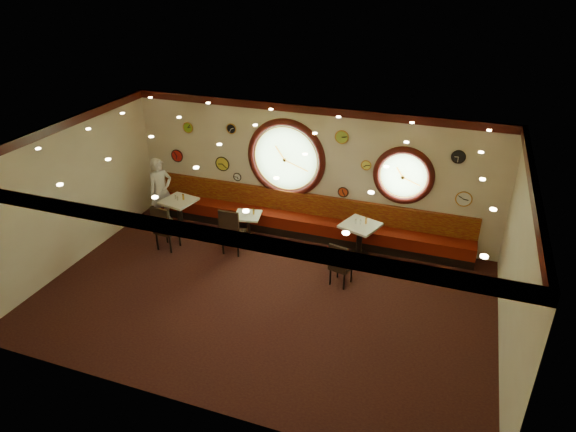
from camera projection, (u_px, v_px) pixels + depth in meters
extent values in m
cube|color=black|center=(264.00, 296.00, 10.47)|extent=(9.00, 6.00, 0.00)
cube|color=gold|center=(260.00, 148.00, 9.00)|extent=(9.00, 6.00, 0.02)
cube|color=beige|center=(310.00, 171.00, 12.25)|extent=(9.00, 0.02, 3.20)
cube|color=beige|center=(182.00, 323.00, 7.23)|extent=(9.00, 0.02, 3.20)
cube|color=beige|center=(70.00, 194.00, 11.08)|extent=(0.02, 6.00, 3.20)
cube|color=beige|center=(517.00, 272.00, 8.39)|extent=(0.02, 6.00, 3.20)
cube|color=#370D0A|center=(311.00, 110.00, 11.52)|extent=(9.00, 0.10, 0.18)
cube|color=#370D0A|center=(173.00, 228.00, 6.58)|extent=(9.00, 0.10, 0.18)
cube|color=#370D0A|center=(57.00, 127.00, 10.38)|extent=(0.10, 6.00, 0.18)
cube|color=#370D0A|center=(534.00, 187.00, 7.71)|extent=(0.10, 6.00, 0.18)
cube|color=black|center=(305.00, 231.00, 12.70)|extent=(8.00, 0.55, 0.20)
cube|color=#5C1107|center=(305.00, 222.00, 12.59)|extent=(8.00, 0.55, 0.30)
cube|color=#640807|center=(308.00, 204.00, 12.59)|extent=(8.00, 0.10, 0.55)
cylinder|color=#8BC576|center=(286.00, 158.00, 12.31)|extent=(1.66, 0.02, 1.66)
torus|color=#370D0A|center=(286.00, 159.00, 12.30)|extent=(1.98, 0.18, 1.98)
torus|color=gold|center=(286.00, 159.00, 12.27)|extent=(1.61, 0.03, 1.61)
cylinder|color=#8BC576|center=(404.00, 175.00, 11.49)|extent=(1.10, 0.02, 1.10)
torus|color=#370D0A|center=(403.00, 176.00, 11.48)|extent=(1.38, 0.18, 1.38)
torus|color=gold|center=(403.00, 176.00, 11.46)|extent=(1.09, 0.03, 1.09)
cylinder|color=white|center=(464.00, 199.00, 11.22)|extent=(0.34, 0.03, 0.34)
cylinder|color=black|center=(459.00, 157.00, 10.86)|extent=(0.28, 0.03, 0.28)
cylinder|color=yellow|center=(223.00, 164.00, 12.95)|extent=(0.36, 0.03, 0.36)
cylinder|color=red|center=(177.00, 156.00, 13.32)|extent=(0.32, 0.03, 0.32)
cylinder|color=black|center=(231.00, 129.00, 12.42)|extent=(0.24, 0.03, 0.24)
cylinder|color=#F4ED51|center=(366.00, 165.00, 11.65)|extent=(0.22, 0.03, 0.22)
cylinder|color=#82B824|center=(188.00, 128.00, 12.83)|extent=(0.26, 0.03, 0.26)
cylinder|color=#9EC33D|center=(342.00, 137.00, 11.56)|extent=(0.30, 0.03, 0.30)
cylinder|color=#DE421A|center=(343.00, 192.00, 12.14)|extent=(0.24, 0.03, 0.24)
cylinder|color=white|center=(237.00, 177.00, 12.97)|extent=(0.20, 0.03, 0.20)
cylinder|color=black|center=(182.00, 228.00, 12.99)|extent=(0.47, 0.47, 0.06)
cylinder|color=black|center=(180.00, 215.00, 12.82)|extent=(0.13, 0.13, 0.75)
cube|color=white|center=(179.00, 201.00, 12.64)|extent=(0.87, 0.87, 0.05)
cylinder|color=black|center=(248.00, 238.00, 12.55)|extent=(0.38, 0.38, 0.05)
cylinder|color=black|center=(248.00, 227.00, 12.41)|extent=(0.10, 0.10, 0.61)
cube|color=white|center=(248.00, 216.00, 12.27)|extent=(0.72, 0.72, 0.04)
cylinder|color=black|center=(358.00, 255.00, 11.84)|extent=(0.48, 0.48, 0.07)
cylinder|color=black|center=(359.00, 241.00, 11.66)|extent=(0.13, 0.13, 0.76)
cube|color=white|center=(360.00, 225.00, 11.48)|extent=(0.97, 0.97, 0.05)
cube|color=black|center=(167.00, 230.00, 11.99)|extent=(0.51, 0.51, 0.08)
cube|color=black|center=(160.00, 221.00, 11.66)|extent=(0.48, 0.10, 0.62)
cube|color=black|center=(233.00, 233.00, 11.83)|extent=(0.49, 0.49, 0.08)
cube|color=black|center=(229.00, 224.00, 11.50)|extent=(0.48, 0.08, 0.62)
cube|color=black|center=(341.00, 266.00, 10.70)|extent=(0.51, 0.51, 0.07)
cube|color=black|center=(338.00, 258.00, 10.42)|extent=(0.42, 0.15, 0.54)
cylinder|color=silver|center=(175.00, 197.00, 12.66)|extent=(0.03, 0.03, 0.09)
cylinder|color=silver|center=(247.00, 212.00, 12.27)|extent=(0.04, 0.04, 0.10)
cylinder|color=silver|center=(356.00, 221.00, 11.47)|extent=(0.04, 0.04, 0.11)
cylinder|color=silver|center=(177.00, 199.00, 12.59)|extent=(0.03, 0.03, 0.09)
cylinder|color=silver|center=(249.00, 212.00, 12.24)|extent=(0.04, 0.04, 0.11)
cylinder|color=silver|center=(361.00, 222.00, 11.45)|extent=(0.04, 0.04, 0.11)
cylinder|color=gold|center=(183.00, 197.00, 12.61)|extent=(0.05, 0.05, 0.15)
cylinder|color=gold|center=(254.00, 212.00, 12.24)|extent=(0.05, 0.05, 0.15)
cylinder|color=orange|center=(366.00, 221.00, 11.47)|extent=(0.05, 0.05, 0.14)
imported|color=white|center=(161.00, 191.00, 13.03)|extent=(0.67, 0.75, 1.72)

